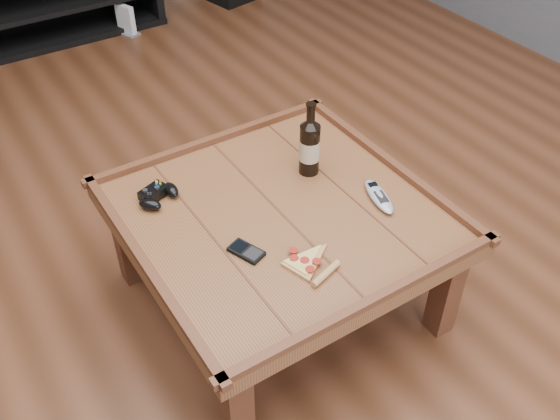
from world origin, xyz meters
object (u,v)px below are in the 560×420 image
coffee_table (280,225)px  media_console (48,0)px  smartphone (246,251)px  beer_bottle (310,145)px  pizza_slice (308,264)px  game_controller (158,195)px  game_console (126,21)px  remote_control (379,196)px

coffee_table → media_console: media_console is taller
coffee_table → smartphone: bearing=-150.4°
beer_bottle → smartphone: beer_bottle is taller
pizza_slice → smartphone: bearing=114.1°
pizza_slice → coffee_table: bearing=59.0°
game_controller → coffee_table: bearing=-60.8°
media_console → smartphone: media_console is taller
pizza_slice → game_console: 2.85m
coffee_table → game_controller: (-0.32, 0.28, 0.08)m
game_controller → game_console: 2.39m
coffee_table → game_console: (0.41, 2.52, -0.30)m
media_console → game_console: size_ratio=7.10×
beer_bottle → game_console: (0.20, 2.39, -0.47)m
remote_control → game_console: size_ratio=1.02×
beer_bottle → pizza_slice: beer_bottle is taller
game_console → beer_bottle: bearing=-115.0°
coffee_table → beer_bottle: size_ratio=3.64×
game_controller → remote_control: size_ratio=0.79×
media_console → smartphone: 2.88m
game_console → coffee_table: bearing=-119.5°
remote_control → coffee_table: bearing=173.1°
coffee_table → pizza_slice: 0.28m
media_console → pizza_slice: size_ratio=5.68×
beer_bottle → remote_control: beer_bottle is taller
media_console → beer_bottle: 2.65m
game_controller → pizza_slice: (0.25, -0.54, -0.01)m
coffee_table → game_controller: size_ratio=6.45×
media_console → game_controller: size_ratio=8.77×
game_controller → pizza_slice: bearing=-84.5°
media_console → game_controller: bearing=-97.3°
beer_bottle → game_controller: beer_bottle is taller
media_console → beer_bottle: beer_bottle is taller
game_console → game_controller: bearing=-128.2°
coffee_table → smartphone: coffee_table is taller
media_console → game_controller: 2.50m
coffee_table → remote_control: remote_control is taller
game_controller → smartphone: game_controller is taller
coffee_table → game_console: coffee_table is taller
smartphone → beer_bottle: bearing=9.9°
coffee_table → game_console: size_ratio=5.22×
game_console → pizza_slice: bearing=-119.9°
coffee_table → media_console: 2.75m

